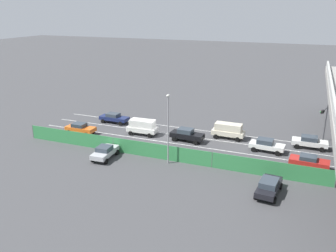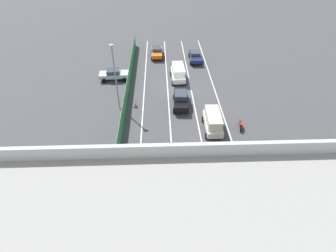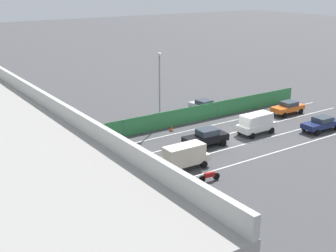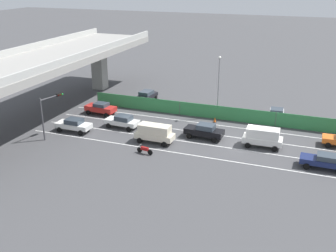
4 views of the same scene
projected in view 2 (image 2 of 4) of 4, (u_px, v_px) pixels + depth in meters
name	position (u px, v px, depth m)	size (l,w,h in m)	color
ground_plane	(179.00, 88.00, 37.94)	(300.00, 300.00, 0.00)	#424244
lane_line_left_edge	(218.00, 100.00, 35.50)	(0.14, 42.55, 0.01)	silver
lane_line_mid_left	(193.00, 101.00, 35.40)	(0.14, 42.55, 0.01)	silver
lane_line_mid_right	(168.00, 101.00, 35.31)	(0.14, 42.55, 0.01)	silver
lane_line_right_edge	(143.00, 102.00, 35.22)	(0.14, 42.55, 0.01)	silver
elevated_overpass	(222.00, 244.00, 12.69)	(46.54, 10.67, 8.76)	gray
green_fence	(126.00, 96.00, 34.59)	(0.10, 38.65, 1.87)	#338447
car_sedan_white	(192.00, 159.00, 25.72)	(2.19, 4.40, 1.62)	white
car_sedan_black	(181.00, 99.00, 34.01)	(2.16, 4.66, 1.75)	black
car_taxi_orange	(157.00, 52.00, 45.96)	(1.96, 4.36, 1.57)	orange
car_van_white	(178.00, 72.00, 39.14)	(2.14, 4.37, 2.20)	silver
car_sedan_navy	(195.00, 56.00, 44.66)	(2.03, 4.71, 1.54)	navy
car_hatchback_white	(238.00, 203.00, 21.84)	(1.99, 4.41, 1.62)	silver
car_sedan_red	(154.00, 206.00, 21.59)	(2.19, 4.37, 1.63)	red
car_van_cream	(213.00, 121.00, 29.99)	(2.00, 4.50, 2.14)	beige
motorcycle	(240.00, 125.00, 30.67)	(0.60, 1.94, 0.93)	black
parked_wagon_silver	(114.00, 74.00, 39.51)	(4.34, 2.25, 1.57)	#B2B5B7
parked_sedan_dark	(70.00, 175.00, 24.13)	(4.76, 2.36, 1.59)	black
traffic_light	(283.00, 195.00, 19.08)	(3.36, 1.07, 5.12)	#47474C
street_lamp	(115.00, 73.00, 31.05)	(0.60, 0.36, 8.28)	gray
traffic_cone	(136.00, 105.00, 34.09)	(0.47, 0.47, 0.70)	orange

